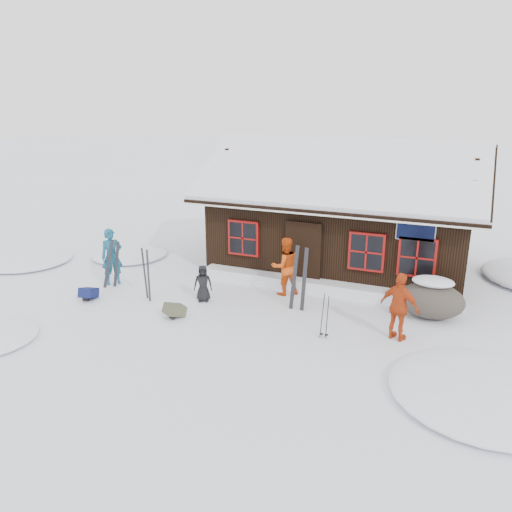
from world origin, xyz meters
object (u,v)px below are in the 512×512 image
Objects in this scene: ski_pair_left at (112,265)px; skier_teal at (112,257)px; ski_poles at (325,317)px; backpack_blue at (89,295)px; skier_crouched at (203,283)px; boulder at (431,299)px; skier_orange_right at (399,307)px; backpack_olive at (175,312)px; skier_orange_left at (285,266)px.

skier_teal is at bearing 117.40° from ski_pair_left.
backpack_blue is (-6.94, -0.29, -0.40)m from ski_poles.
skier_crouched is at bearing -9.67° from ski_pair_left.
skier_teal reaches higher than ski_poles.
skier_crouched is 6.25m from boulder.
skier_orange_right is 3.26× the size of backpack_olive.
boulder is at bearing -2.51° from ski_pair_left.
skier_orange_left reaches higher than ski_pair_left.
skier_crouched is 2.07× the size of backpack_olive.
skier_orange_left reaches higher than skier_orange_right.
backpack_olive is (-0.15, -1.30, -0.39)m from skier_crouched.
skier_crouched is at bearing -167.31° from boulder.
skier_orange_left is 3.92m from skier_orange_right.
ski_pair_left reaches higher than backpack_olive.
skier_orange_left reaches higher than skier_crouched.
skier_crouched is at bearing -4.39° from skier_orange_left.
skier_teal reaches higher than skier_crouched.
skier_teal is at bearing -172.56° from boulder.
skier_orange_left is at bearing 128.47° from ski_poles.
ski_poles is at bearing 35.04° from backpack_olive.
backpack_olive reaches higher than backpack_blue.
ski_pair_left is at bearing 173.32° from ski_poles.
backpack_olive is (-6.25, -2.67, -0.37)m from boulder.
ski_pair_left is (-5.04, -1.54, -0.13)m from skier_orange_left.
backpack_blue is (-8.59, -0.88, -0.70)m from skier_orange_right.
skier_orange_right is 5.49m from skier_crouched.
boulder is at bearing 45.26° from ski_poles.
backpack_olive is (2.96, -0.10, 0.00)m from backpack_blue.
skier_teal is at bearing -26.67° from skier_orange_left.
skier_crouched is at bearing 17.32° from skier_orange_right.
skier_crouched is 3.94m from ski_poles.
boulder is 1.47× the size of ski_poles.
skier_teal is at bearing 171.48° from ski_poles.
skier_orange_right is 8.55m from ski_pair_left.
skier_orange_right is at bearing -110.12° from boulder.
backpack_olive is at bearing -71.26° from skier_teal.
skier_orange_right is 1.57× the size of skier_crouched.
backpack_olive is at bearing -174.51° from ski_poles.
skier_orange_left is 3.53m from backpack_olive.
ski_poles is at bearing -18.37° from ski_pair_left.
skier_orange_right is 5.76m from backpack_olive.
skier_orange_right reaches higher than backpack_blue.
boulder is at bearing 138.88° from skier_orange_left.
skier_orange_right is at bearing 19.80° from ski_poles.
ski_poles is at bearing 88.10° from skier_orange_left.
ski_pair_left is 3.03× the size of backpack_blue.
skier_orange_right reaches higher than boulder.
skier_orange_left is at bearing 81.69° from backpack_olive.
boulder is at bearing 52.70° from backpack_olive.
skier_teal is at bearing 154.50° from skier_crouched.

